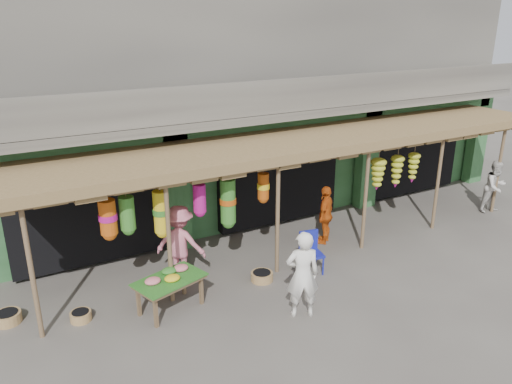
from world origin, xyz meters
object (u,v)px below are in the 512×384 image
person_front (302,275)px  person_vendor (326,215)px  flower_table (169,280)px  person_right (495,187)px  person_shopper (180,243)px  blue_chair (310,250)px

person_front → person_vendor: person_front is taller
flower_table → person_front: (2.14, -1.44, 0.23)m
person_front → person_right: size_ratio=1.14×
person_front → person_right: 8.19m
person_front → person_shopper: 2.90m
flower_table → blue_chair: (3.31, -0.06, -0.12)m
person_right → person_vendor: person_right is taller
flower_table → person_vendor: bearing=-4.7°
person_vendor → person_shopper: (-3.89, 0.03, 0.10)m
blue_chair → person_front: bearing=-120.0°
person_front → person_vendor: bearing=-111.9°
person_shopper → person_vendor: bearing=-140.2°
blue_chair → person_shopper: person_shopper is taller
person_front → person_shopper: (-1.50, 2.48, -0.03)m
flower_table → person_right: (10.14, 0.30, 0.13)m
flower_table → person_right: bearing=-15.7°
flower_table → person_vendor: (4.53, 1.02, 0.11)m
flower_table → person_right: size_ratio=0.97×
flower_table → person_right: person_right is taller
person_front → person_vendor: 3.43m
flower_table → person_front: bearing=-51.3°
blue_chair → person_right: bearing=13.3°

